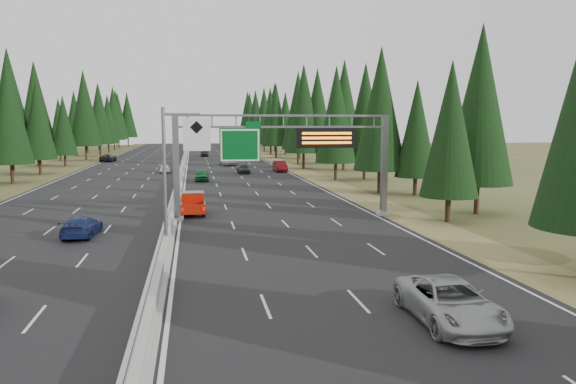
# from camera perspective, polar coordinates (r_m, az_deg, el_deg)

# --- Properties ---
(road) EXTENTS (32.00, 260.00, 0.08)m
(road) POSITION_cam_1_polar(r_m,az_deg,el_deg) (86.87, -10.65, 2.06)
(road) COLOR black
(road) RESTS_ON ground
(shoulder_right) EXTENTS (3.60, 260.00, 0.06)m
(shoulder_right) POSITION_cam_1_polar(r_m,az_deg,el_deg) (88.36, 0.98, 2.25)
(shoulder_right) COLOR olive
(shoulder_right) RESTS_ON ground
(shoulder_left) EXTENTS (3.60, 260.00, 0.06)m
(shoulder_left) POSITION_cam_1_polar(r_m,az_deg,el_deg) (88.99, -22.19, 1.77)
(shoulder_left) COLOR #484F24
(shoulder_left) RESTS_ON ground
(median_barrier) EXTENTS (0.70, 260.00, 0.85)m
(median_barrier) POSITION_cam_1_polar(r_m,az_deg,el_deg) (86.84, -10.65, 2.31)
(median_barrier) COLOR #9C9B96
(median_barrier) RESTS_ON road
(sign_gantry) EXTENTS (16.75, 0.98, 7.80)m
(sign_gantry) POSITION_cam_1_polar(r_m,az_deg,el_deg) (42.13, 0.42, 4.33)
(sign_gantry) COLOR slate
(sign_gantry) RESTS_ON road
(hov_sign_pole) EXTENTS (2.80, 0.50, 8.00)m
(hov_sign_pole) POSITION_cam_1_polar(r_m,az_deg,el_deg) (31.64, -11.40, 2.38)
(hov_sign_pole) COLOR slate
(hov_sign_pole) RESTS_ON road
(tree_row_right) EXTENTS (12.20, 241.48, 18.91)m
(tree_row_right) POSITION_cam_1_polar(r_m,az_deg,el_deg) (75.44, 6.12, 8.88)
(tree_row_right) COLOR black
(tree_row_right) RESTS_ON ground
(tree_row_left) EXTENTS (11.78, 243.80, 18.97)m
(tree_row_left) POSITION_cam_1_polar(r_m,az_deg,el_deg) (91.35, -25.02, 7.69)
(tree_row_left) COLOR black
(tree_row_left) RESTS_ON ground
(silver_minivan) EXTENTS (2.60, 5.52, 1.53)m
(silver_minivan) POSITION_cam_1_polar(r_m,az_deg,el_deg) (21.17, 16.12, -10.67)
(silver_minivan) COLOR #A4A5A9
(silver_minivan) RESTS_ON road
(red_pickup) EXTENTS (1.84, 5.14, 1.68)m
(red_pickup) POSITION_cam_1_polar(r_m,az_deg,el_deg) (45.32, -9.63, -0.99)
(red_pickup) COLOR black
(red_pickup) RESTS_ON road
(car_ahead_green) EXTENTS (1.83, 4.32, 1.46)m
(car_ahead_green) POSITION_cam_1_polar(r_m,az_deg,el_deg) (71.57, -8.75, 1.71)
(car_ahead_green) COLOR #17662E
(car_ahead_green) RESTS_ON road
(car_ahead_dkred) EXTENTS (1.72, 4.90, 1.61)m
(car_ahead_dkred) POSITION_cam_1_polar(r_m,az_deg,el_deg) (84.58, -0.82, 2.63)
(car_ahead_dkred) COLOR #540C0E
(car_ahead_dkred) RESTS_ON road
(car_ahead_dkgrey) EXTENTS (1.78, 4.38, 1.27)m
(car_ahead_dkgrey) POSITION_cam_1_polar(r_m,az_deg,el_deg) (82.01, -4.57, 2.35)
(car_ahead_dkgrey) COLOR black
(car_ahead_dkgrey) RESTS_ON road
(car_ahead_white) EXTENTS (3.02, 5.74, 1.54)m
(car_ahead_white) POSITION_cam_1_polar(r_m,az_deg,el_deg) (98.48, -6.10, 3.16)
(car_ahead_white) COLOR silver
(car_ahead_white) RESTS_ON road
(car_ahead_far) EXTENTS (1.87, 4.40, 1.48)m
(car_ahead_far) POSITION_cam_1_polar(r_m,az_deg,el_deg) (126.20, -8.47, 3.92)
(car_ahead_far) COLOR black
(car_ahead_far) RESTS_ON road
(car_onc_blue) EXTENTS (2.13, 4.65, 1.32)m
(car_onc_blue) POSITION_cam_1_polar(r_m,az_deg,el_deg) (37.89, -20.25, -3.27)
(car_onc_blue) COLOR navy
(car_onc_blue) RESTS_ON road
(car_onc_white) EXTENTS (1.58, 3.78, 1.28)m
(car_onc_white) POSITION_cam_1_polar(r_m,az_deg,el_deg) (84.75, -12.41, 2.36)
(car_onc_white) COLOR silver
(car_onc_white) RESTS_ON road
(car_onc_far) EXTENTS (2.72, 5.43, 1.48)m
(car_onc_far) POSITION_cam_1_polar(r_m,az_deg,el_deg) (113.33, -17.81, 3.34)
(car_onc_far) COLOR black
(car_onc_far) RESTS_ON road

